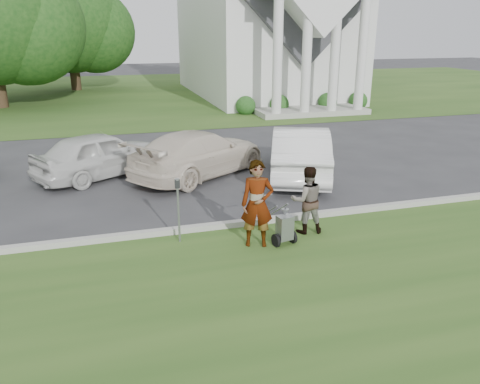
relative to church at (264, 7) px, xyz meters
name	(u,v)px	position (x,y,z in m)	size (l,w,h in m)	color
ground	(214,239)	(-9.00, -23.11, -5.94)	(120.00, 120.00, 0.00)	#333335
grass_strip	(256,313)	(-9.00, -26.11, -5.93)	(80.00, 7.00, 0.01)	#2A4C1A
church_lawn	(132,93)	(-9.00, 3.89, -5.93)	(80.00, 30.00, 0.01)	#2A4C1A
curb	(209,227)	(-9.00, -22.56, -5.86)	(80.00, 0.18, 0.15)	#9E9E93
church	(264,7)	(0.00, 0.00, 0.00)	(9.19, 19.00, 24.10)	white
tree_back	(69,26)	(-13.01, 6.87, -1.21)	(9.61, 7.60, 8.89)	#332316
striping_cart	(284,228)	(-7.60, -23.80, -5.55)	(0.57, 1.03, 0.91)	black
person_left	(257,205)	(-8.18, -23.66, -4.99)	(0.69, 0.45, 1.89)	#999999
person_right	(307,200)	(-6.88, -23.31, -5.16)	(0.76, 0.59, 1.56)	#999999
parking_meter_near	(178,203)	(-9.76, -23.03, -5.01)	(0.11, 0.10, 1.47)	gray
car_b	(101,154)	(-11.32, -17.44, -5.21)	(1.71, 4.25, 1.45)	silver
car_c	(199,153)	(-8.32, -18.18, -5.22)	(2.03, 4.98, 1.45)	beige
car_d	(300,152)	(-5.28, -19.17, -5.14)	(1.69, 4.86, 1.60)	white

